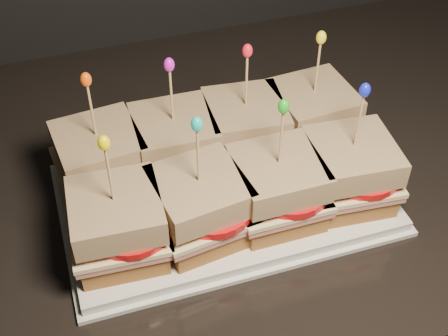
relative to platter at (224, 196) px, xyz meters
name	(u,v)px	position (x,y,z in m)	size (l,w,h in m)	color
granite_slab	(114,191)	(-0.12, 0.08, -0.03)	(2.72, 0.65, 0.04)	black
platter	(224,196)	(0.00, 0.00, 0.00)	(0.38, 0.23, 0.02)	silver
platter_rim	(224,199)	(0.00, 0.00, -0.01)	(0.39, 0.25, 0.01)	silver
sandwich_0_bread_bot	(104,177)	(-0.13, 0.05, 0.02)	(0.09, 0.09, 0.03)	brown
sandwich_0_ham	(102,167)	(-0.13, 0.05, 0.04)	(0.10, 0.10, 0.01)	#B65F51
sandwich_0_cheese	(101,163)	(-0.13, 0.05, 0.05)	(0.10, 0.10, 0.01)	beige
sandwich_0_tomato	(111,159)	(-0.12, 0.05, 0.05)	(0.09, 0.09, 0.01)	red
sandwich_0_bread_top	(98,145)	(-0.13, 0.05, 0.07)	(0.09, 0.09, 0.03)	#502511
sandwich_0_pick	(92,113)	(-0.13, 0.05, 0.12)	(0.00, 0.00, 0.09)	tan
sandwich_0_frill	(86,79)	(-0.13, 0.05, 0.16)	(0.01, 0.01, 0.02)	#E64F0E
sandwich_1_bread_bot	(176,162)	(-0.04, 0.05, 0.02)	(0.09, 0.09, 0.03)	brown
sandwich_1_ham	(175,152)	(-0.04, 0.05, 0.04)	(0.10, 0.10, 0.01)	#B65F51
sandwich_1_cheese	(175,147)	(-0.04, 0.05, 0.05)	(0.10, 0.10, 0.01)	beige
sandwich_1_tomato	(186,144)	(-0.03, 0.05, 0.05)	(0.09, 0.09, 0.01)	red
sandwich_1_bread_top	(174,130)	(-0.04, 0.05, 0.07)	(0.09, 0.09, 0.03)	#502511
sandwich_1_pick	(172,98)	(-0.04, 0.05, 0.12)	(0.00, 0.00, 0.09)	tan
sandwich_1_frill	(169,65)	(-0.04, 0.05, 0.16)	(0.01, 0.01, 0.02)	#C719BE
sandwich_2_bread_bot	(245,147)	(0.04, 0.05, 0.02)	(0.09, 0.09, 0.03)	brown
sandwich_2_ham	(245,137)	(0.04, 0.05, 0.04)	(0.10, 0.10, 0.01)	#B65F51
sandwich_2_cheese	(245,133)	(0.04, 0.05, 0.05)	(0.10, 0.10, 0.01)	beige
sandwich_2_tomato	(256,129)	(0.06, 0.05, 0.05)	(0.09, 0.09, 0.01)	red
sandwich_2_bread_top	(246,115)	(0.04, 0.05, 0.07)	(0.09, 0.09, 0.03)	#502511
sandwich_2_pick	(246,84)	(0.04, 0.05, 0.12)	(0.00, 0.00, 0.09)	tan
sandwich_2_frill	(247,51)	(0.04, 0.05, 0.16)	(0.01, 0.01, 0.02)	red
sandwich_3_bread_bot	(310,133)	(0.13, 0.05, 0.02)	(0.09, 0.09, 0.03)	brown
sandwich_3_ham	(311,123)	(0.13, 0.05, 0.04)	(0.10, 0.10, 0.01)	#B65F51
sandwich_3_cheese	(311,119)	(0.13, 0.05, 0.05)	(0.10, 0.10, 0.01)	beige
sandwich_3_tomato	(323,115)	(0.15, 0.05, 0.05)	(0.09, 0.09, 0.01)	red
sandwich_3_bread_top	(313,101)	(0.13, 0.05, 0.07)	(0.09, 0.09, 0.03)	#502511
sandwich_3_pick	(317,70)	(0.13, 0.05, 0.12)	(0.00, 0.00, 0.09)	tan
sandwich_3_frill	(321,38)	(0.13, 0.05, 0.16)	(0.01, 0.01, 0.02)	yellow
sandwich_4_bread_bot	(121,243)	(-0.13, -0.05, 0.02)	(0.09, 0.09, 0.03)	brown
sandwich_4_ham	(119,232)	(-0.13, -0.05, 0.04)	(0.10, 0.10, 0.01)	#B65F51
sandwich_4_cheese	(119,228)	(-0.13, -0.05, 0.05)	(0.10, 0.10, 0.01)	beige
sandwich_4_tomato	(130,225)	(-0.12, -0.06, 0.05)	(0.09, 0.09, 0.01)	red
sandwich_4_bread_top	(116,210)	(-0.13, -0.05, 0.07)	(0.09, 0.09, 0.03)	#502511
sandwich_4_pick	(110,178)	(-0.13, -0.05, 0.12)	(0.00, 0.00, 0.09)	tan
sandwich_4_frill	(104,143)	(-0.13, -0.05, 0.16)	(0.01, 0.01, 0.02)	#F0DA00
sandwich_5_bread_bot	(201,224)	(-0.04, -0.05, 0.02)	(0.09, 0.09, 0.03)	brown
sandwich_5_ham	(200,213)	(-0.04, -0.05, 0.04)	(0.10, 0.10, 0.01)	#B65F51
sandwich_5_cheese	(200,209)	(-0.04, -0.05, 0.05)	(0.10, 0.10, 0.01)	beige
sandwich_5_tomato	(212,206)	(-0.03, -0.06, 0.05)	(0.09, 0.09, 0.01)	red
sandwich_5_bread_top	(199,191)	(-0.04, -0.05, 0.07)	(0.09, 0.09, 0.03)	#502511
sandwich_5_pick	(198,159)	(-0.04, -0.05, 0.12)	(0.00, 0.00, 0.09)	tan
sandwich_5_frill	(197,124)	(-0.04, -0.05, 0.16)	(0.01, 0.01, 0.02)	#12B7AA
sandwich_6_bread_bot	(276,205)	(0.04, -0.05, 0.02)	(0.09, 0.09, 0.03)	brown
sandwich_6_ham	(276,195)	(0.04, -0.05, 0.04)	(0.10, 0.10, 0.01)	#B65F51
sandwich_6_cheese	(277,191)	(0.04, -0.05, 0.05)	(0.10, 0.10, 0.01)	beige
sandwich_6_tomato	(289,187)	(0.06, -0.06, 0.05)	(0.09, 0.09, 0.01)	red
sandwich_6_bread_top	(278,173)	(0.04, -0.05, 0.07)	(0.09, 0.09, 0.03)	#502511
sandwich_6_pick	(281,141)	(0.04, -0.05, 0.12)	(0.00, 0.00, 0.09)	tan
sandwich_6_frill	(284,107)	(0.04, -0.05, 0.16)	(0.01, 0.01, 0.02)	green
sandwich_7_bread_bot	(346,188)	(0.13, -0.05, 0.02)	(0.09, 0.09, 0.03)	brown
sandwich_7_ham	(348,178)	(0.13, -0.05, 0.04)	(0.10, 0.10, 0.01)	#B65F51
sandwich_7_cheese	(349,174)	(0.13, -0.05, 0.05)	(0.10, 0.10, 0.01)	beige
sandwich_7_tomato	(362,170)	(0.15, -0.06, 0.05)	(0.09, 0.09, 0.01)	red
sandwich_7_bread_top	(353,156)	(0.13, -0.05, 0.07)	(0.09, 0.09, 0.03)	#502511
sandwich_7_pick	(359,124)	(0.13, -0.05, 0.12)	(0.00, 0.00, 0.09)	tan
sandwich_7_frill	(365,90)	(0.13, -0.05, 0.16)	(0.01, 0.01, 0.02)	#141DD7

